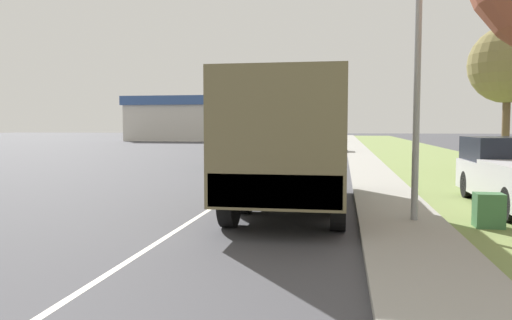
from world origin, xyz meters
The scene contains 14 objects.
ground_plane centered at (0.00, 40.00, 0.00)m, with size 180.00×180.00×0.00m, color #424247.
lane_centre_stripe centered at (0.00, 40.00, 0.00)m, with size 0.12×120.00×0.00m.
sidewalk_right centered at (4.50, 40.00, 0.06)m, with size 1.80×120.00×0.12m.
grass_strip_right centered at (8.90, 40.00, 0.01)m, with size 7.00×120.00×0.02m.
military_truck centered at (2.07, 10.53, 1.74)m, with size 2.51×7.66×3.18m.
car_nearest_ahead centered at (-1.60, 22.69, 0.66)m, with size 1.93×4.06×1.45m.
car_second_ahead centered at (2.05, 37.59, 0.76)m, with size 1.91×4.57×1.69m.
car_third_ahead centered at (-2.10, 50.34, 0.70)m, with size 1.87×4.50×1.56m.
car_fourth_ahead centered at (1.73, 60.16, 0.74)m, with size 1.71×4.44×1.66m.
car_farthest_ahead centered at (1.55, 69.00, 0.76)m, with size 1.89×4.44×1.72m.
lamp_post centered at (4.56, 9.15, 4.65)m, with size 1.69×0.24×7.70m.
tree_mid_right centered at (10.10, 21.15, 4.63)m, with size 3.25×3.25×6.26m.
utility_box centered at (6.20, 9.09, 0.37)m, with size 0.55×0.45×0.70m.
building_distant centered at (-17.88, 66.70, 3.00)m, with size 15.22×13.96×5.92m.
Camera 1 is at (3.25, -1.62, 2.10)m, focal length 35.00 mm.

